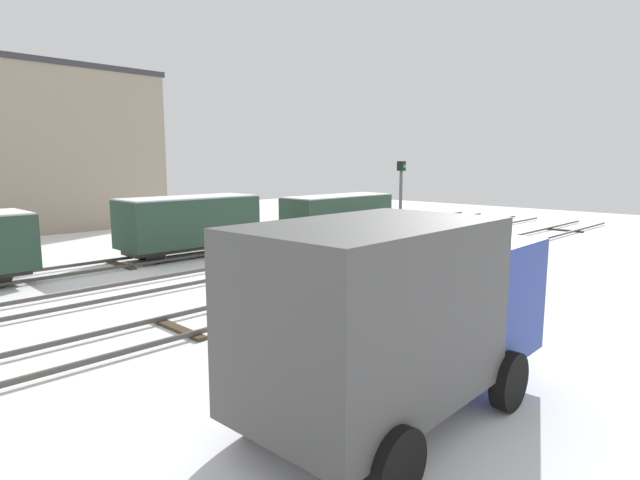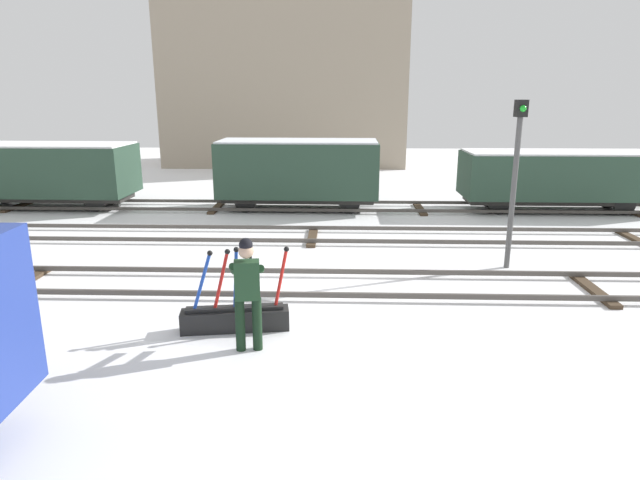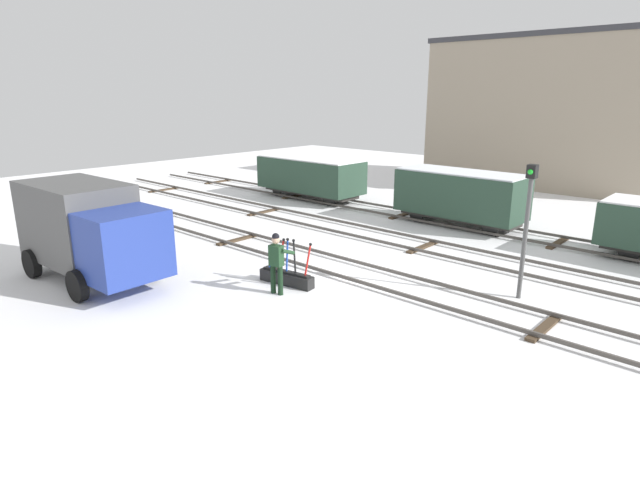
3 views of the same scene
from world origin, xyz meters
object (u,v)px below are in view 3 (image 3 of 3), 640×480
object	(u,v)px
signal_post	(527,218)
switch_lever_frame	(287,276)
rail_worker	(277,260)
delivery_truck	(89,228)
freight_car_near_switch	(460,195)
freight_car_mid_siding	(310,175)

from	to	relation	value
signal_post	switch_lever_frame	bearing A→B (deg)	-147.15
switch_lever_frame	rail_worker	distance (m)	1.10
delivery_truck	switch_lever_frame	bearing A→B (deg)	37.13
switch_lever_frame	delivery_truck	distance (m)	6.07
freight_car_near_switch	switch_lever_frame	bearing A→B (deg)	-91.09
switch_lever_frame	signal_post	world-z (taller)	signal_post
switch_lever_frame	signal_post	xyz separation A→B (m)	(5.60, 3.61, 2.05)
rail_worker	signal_post	size ratio (longest dim) A/B	0.48
freight_car_mid_siding	freight_car_near_switch	xyz separation A→B (m)	(8.80, -0.00, 0.07)
rail_worker	signal_post	world-z (taller)	signal_post
freight_car_mid_siding	freight_car_near_switch	bearing A→B (deg)	0.64
rail_worker	freight_car_mid_siding	world-z (taller)	freight_car_mid_siding
rail_worker	freight_car_near_switch	xyz separation A→B (m)	(0.01, 10.69, 0.34)
switch_lever_frame	freight_car_mid_siding	size ratio (longest dim) A/B	0.31
delivery_truck	freight_car_near_switch	distance (m)	14.57
switch_lever_frame	rail_worker	world-z (taller)	rail_worker
freight_car_mid_siding	switch_lever_frame	bearing A→B (deg)	-49.12
rail_worker	delivery_truck	bearing A→B (deg)	-157.07
freight_car_near_switch	rail_worker	bearing A→B (deg)	-89.12
delivery_truck	freight_car_near_switch	bearing A→B (deg)	68.34
switch_lever_frame	freight_car_near_switch	xyz separation A→B (m)	(0.35, 9.98, 1.11)
signal_post	freight_car_near_switch	bearing A→B (deg)	129.49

